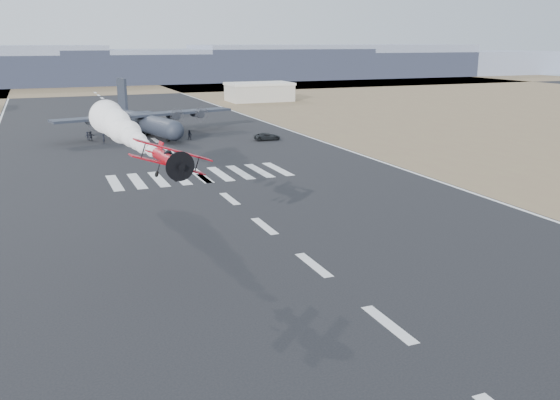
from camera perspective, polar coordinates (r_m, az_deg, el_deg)
ground at (r=41.89m, az=10.44°, el=-11.69°), size 500.00×500.00×0.00m
scrub_far at (r=262.72m, az=-17.90°, el=10.24°), size 500.00×80.00×0.00m
runway_markings at (r=95.41m, az=-9.21°, el=3.56°), size 60.00×260.00×0.01m
ridge_seg_d at (r=292.23m, az=-18.51°, el=11.88°), size 150.00×50.00×13.00m
ridge_seg_e at (r=303.80m, az=-5.93°, el=12.84°), size 150.00×50.00×15.00m
ridge_seg_f at (r=328.10m, az=5.31°, el=13.19°), size 150.00×50.00×17.00m
ridge_seg_g at (r=362.66m, az=14.69°, el=12.63°), size 150.00×50.00×13.00m
hangar_right at (r=193.77m, az=-2.00°, el=10.38°), size 20.50×12.50×5.90m
aerobatic_biplane at (r=49.52m, az=-10.67°, el=3.89°), size 6.43×6.05×3.64m
smoke_trail at (r=72.40m, az=-15.75°, el=7.20°), size 4.23×28.49×4.23m
transport_aircraft at (r=126.12m, az=-13.04°, el=7.43°), size 37.66×30.79×10.97m
support_vehicle at (r=116.16m, az=-1.25°, el=6.13°), size 5.29×2.76×1.42m
crew_a at (r=117.17m, az=-16.60°, el=5.67°), size 0.64×0.73×1.76m
crew_b at (r=117.86m, az=-8.68°, el=6.21°), size 1.06×0.87×1.89m
crew_c at (r=122.26m, az=-18.03°, el=5.90°), size 1.12×0.66×1.63m
crew_d at (r=119.73m, az=-9.85°, el=6.28°), size 1.19×1.03×1.81m
crew_e at (r=119.65m, az=-10.58°, el=6.21°), size 0.97×0.85×1.69m
crew_f at (r=121.40m, az=-17.76°, el=5.90°), size 1.76×1.12×1.81m
crew_g at (r=116.78m, az=-14.03°, el=5.81°), size 0.61×0.70×1.69m
crew_h at (r=121.29m, az=-13.61°, el=6.16°), size 0.81×0.96×1.69m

